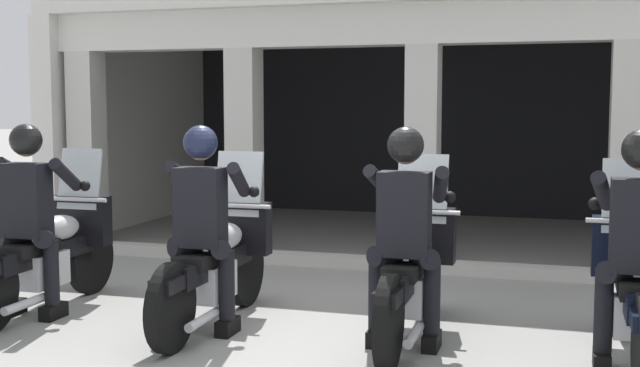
% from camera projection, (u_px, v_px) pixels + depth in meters
% --- Properties ---
extents(ground_plane, '(80.00, 80.00, 0.00)m').
position_uv_depth(ground_plane, '(386.00, 263.00, 8.87)').
color(ground_plane, gray).
extents(station_building, '(9.48, 4.61, 2.98)m').
position_uv_depth(station_building, '(451.00, 93.00, 10.92)').
color(station_building, black).
rests_on(station_building, ground).
extents(kerb_strip, '(8.98, 0.24, 0.12)m').
position_uv_depth(kerb_strip, '(413.00, 265.00, 8.46)').
color(kerb_strip, '#B7B5AD').
rests_on(kerb_strip, ground).
extents(motorcycle_far_left, '(0.62, 2.04, 1.35)m').
position_uv_depth(motorcycle_far_left, '(52.00, 251.00, 6.86)').
color(motorcycle_far_left, black).
rests_on(motorcycle_far_left, ground).
extents(police_officer_far_left, '(0.63, 0.61, 1.58)m').
position_uv_depth(police_officer_far_left, '(29.00, 203.00, 6.55)').
color(police_officer_far_left, black).
rests_on(police_officer_far_left, ground).
extents(motorcycle_center_left, '(0.62, 2.04, 1.35)m').
position_uv_depth(motorcycle_center_left, '(218.00, 261.00, 6.41)').
color(motorcycle_center_left, black).
rests_on(motorcycle_center_left, ground).
extents(police_officer_center_left, '(0.63, 0.61, 1.58)m').
position_uv_depth(police_officer_center_left, '(202.00, 211.00, 6.10)').
color(police_officer_center_left, black).
rests_on(police_officer_center_left, ground).
extents(motorcycle_center_right, '(0.62, 2.04, 1.35)m').
position_uv_depth(motorcycle_center_right, '(412.00, 271.00, 6.03)').
color(motorcycle_center_right, black).
rests_on(motorcycle_center_right, ground).
extents(police_officer_center_right, '(0.63, 0.61, 1.58)m').
position_uv_depth(police_officer_center_right, '(405.00, 218.00, 5.72)').
color(police_officer_center_right, black).
rests_on(police_officer_center_right, ground).
extents(motorcycle_far_right, '(0.62, 2.04, 1.35)m').
position_uv_depth(motorcycle_far_right, '(633.00, 287.00, 5.49)').
color(motorcycle_far_right, black).
rests_on(motorcycle_far_right, ground).
extents(police_officer_far_right, '(0.63, 0.61, 1.58)m').
position_uv_depth(police_officer_far_right, '(639.00, 230.00, 5.18)').
color(police_officer_far_right, black).
rests_on(police_officer_far_right, ground).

